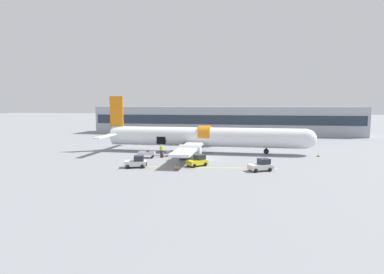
{
  "coord_description": "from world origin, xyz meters",
  "views": [
    {
      "loc": [
        6.75,
        -49.48,
        8.86
      ],
      "look_at": [
        -2.77,
        3.41,
        3.1
      ],
      "focal_mm": 28.0,
      "sensor_mm": 36.0,
      "label": 1
    }
  ],
  "objects_px": {
    "baggage_cart_queued": "(147,155)",
    "ground_crew_loader_a": "(161,150)",
    "ground_crew_driver": "(195,151)",
    "suitcase_on_tarmac_upright": "(162,156)",
    "baggage_cart_loading": "(176,153)",
    "airplane": "(202,138)",
    "baggage_tug_rear": "(261,166)",
    "baggage_tug_lead": "(198,161)",
    "baggage_tug_mid": "(136,162)",
    "ground_crew_loader_b": "(200,150)"
  },
  "relations": [
    {
      "from": "ground_crew_loader_a",
      "to": "baggage_tug_rear",
      "type": "bearing_deg",
      "value": -30.33
    },
    {
      "from": "baggage_tug_lead",
      "to": "ground_crew_loader_a",
      "type": "height_order",
      "value": "ground_crew_loader_a"
    },
    {
      "from": "airplane",
      "to": "ground_crew_driver",
      "type": "relative_size",
      "value": 25.77
    },
    {
      "from": "ground_crew_loader_b",
      "to": "baggage_tug_lead",
      "type": "bearing_deg",
      "value": -83.66
    },
    {
      "from": "baggage_cart_queued",
      "to": "ground_crew_loader_b",
      "type": "bearing_deg",
      "value": 30.12
    },
    {
      "from": "baggage_tug_lead",
      "to": "baggage_tug_mid",
      "type": "height_order",
      "value": "baggage_tug_mid"
    },
    {
      "from": "baggage_tug_lead",
      "to": "ground_crew_loader_b",
      "type": "height_order",
      "value": "ground_crew_loader_b"
    },
    {
      "from": "baggage_tug_lead",
      "to": "ground_crew_loader_a",
      "type": "distance_m",
      "value": 11.29
    },
    {
      "from": "baggage_cart_queued",
      "to": "suitcase_on_tarmac_upright",
      "type": "height_order",
      "value": "baggage_cart_queued"
    },
    {
      "from": "baggage_tug_mid",
      "to": "ground_crew_loader_a",
      "type": "xyz_separation_m",
      "value": [
        0.57,
        10.67,
        0.2
      ]
    },
    {
      "from": "baggage_tug_mid",
      "to": "baggage_cart_loading",
      "type": "height_order",
      "value": "baggage_tug_mid"
    },
    {
      "from": "airplane",
      "to": "ground_crew_loader_b",
      "type": "relative_size",
      "value": 23.56
    },
    {
      "from": "baggage_tug_lead",
      "to": "baggage_cart_queued",
      "type": "relative_size",
      "value": 0.83
    },
    {
      "from": "baggage_cart_queued",
      "to": "ground_crew_loader_a",
      "type": "bearing_deg",
      "value": 61.13
    },
    {
      "from": "ground_crew_loader_a",
      "to": "ground_crew_driver",
      "type": "bearing_deg",
      "value": 5.34
    },
    {
      "from": "baggage_cart_loading",
      "to": "ground_crew_driver",
      "type": "relative_size",
      "value": 2.59
    },
    {
      "from": "ground_crew_loader_a",
      "to": "ground_crew_driver",
      "type": "xyz_separation_m",
      "value": [
        5.95,
        0.56,
        -0.13
      ]
    },
    {
      "from": "baggage_cart_queued",
      "to": "baggage_tug_lead",
      "type": "bearing_deg",
      "value": -28.77
    },
    {
      "from": "baggage_tug_rear",
      "to": "ground_crew_loader_b",
      "type": "distance_m",
      "value": 15.51
    },
    {
      "from": "ground_crew_driver",
      "to": "suitcase_on_tarmac_upright",
      "type": "bearing_deg",
      "value": -150.36
    },
    {
      "from": "baggage_tug_mid",
      "to": "ground_crew_loader_b",
      "type": "xyz_separation_m",
      "value": [
        7.32,
        12.61,
        0.15
      ]
    },
    {
      "from": "baggage_cart_loading",
      "to": "ground_crew_driver",
      "type": "bearing_deg",
      "value": 15.09
    },
    {
      "from": "suitcase_on_tarmac_upright",
      "to": "baggage_cart_loading",
      "type": "bearing_deg",
      "value": 47.06
    },
    {
      "from": "baggage_cart_loading",
      "to": "ground_crew_loader_b",
      "type": "xyz_separation_m",
      "value": [
        4.03,
        2.26,
        0.42
      ]
    },
    {
      "from": "baggage_tug_lead",
      "to": "ground_crew_loader_a",
      "type": "xyz_separation_m",
      "value": [
        -7.86,
        8.09,
        0.24
      ]
    },
    {
      "from": "airplane",
      "to": "baggage_tug_lead",
      "type": "xyz_separation_m",
      "value": [
        1.22,
        -12.74,
        -2.08
      ]
    },
    {
      "from": "ground_crew_loader_a",
      "to": "suitcase_on_tarmac_upright",
      "type": "distance_m",
      "value": 2.59
    },
    {
      "from": "airplane",
      "to": "baggage_tug_mid",
      "type": "height_order",
      "value": "airplane"
    },
    {
      "from": "baggage_tug_rear",
      "to": "baggage_cart_loading",
      "type": "xyz_separation_m",
      "value": [
        -14.11,
        9.53,
        -0.25
      ]
    },
    {
      "from": "ground_crew_driver",
      "to": "baggage_tug_mid",
      "type": "bearing_deg",
      "value": -120.15
    },
    {
      "from": "ground_crew_loader_b",
      "to": "baggage_cart_queued",
      "type": "bearing_deg",
      "value": -149.88
    },
    {
      "from": "airplane",
      "to": "baggage_tug_rear",
      "type": "relative_size",
      "value": 11.42
    },
    {
      "from": "ground_crew_loader_a",
      "to": "ground_crew_loader_b",
      "type": "distance_m",
      "value": 7.02
    },
    {
      "from": "baggage_tug_mid",
      "to": "baggage_cart_queued",
      "type": "xyz_separation_m",
      "value": [
        -1.02,
        7.77,
        -0.2
      ]
    },
    {
      "from": "baggage_tug_mid",
      "to": "ground_crew_loader_b",
      "type": "height_order",
      "value": "baggage_tug_mid"
    },
    {
      "from": "baggage_tug_mid",
      "to": "baggage_tug_rear",
      "type": "relative_size",
      "value": 0.97
    },
    {
      "from": "airplane",
      "to": "suitcase_on_tarmac_upright",
      "type": "bearing_deg",
      "value": -129.76
    },
    {
      "from": "baggage_tug_lead",
      "to": "baggage_cart_queued",
      "type": "height_order",
      "value": "baggage_tug_lead"
    },
    {
      "from": "baggage_cart_queued",
      "to": "ground_crew_loader_a",
      "type": "xyz_separation_m",
      "value": [
        1.6,
        2.9,
        0.41
      ]
    },
    {
      "from": "baggage_tug_lead",
      "to": "ground_crew_loader_b",
      "type": "bearing_deg",
      "value": 96.34
    },
    {
      "from": "baggage_tug_rear",
      "to": "ground_crew_loader_a",
      "type": "height_order",
      "value": "ground_crew_loader_a"
    },
    {
      "from": "baggage_cart_queued",
      "to": "baggage_cart_loading",
      "type": "bearing_deg",
      "value": 30.92
    },
    {
      "from": "baggage_tug_lead",
      "to": "ground_crew_loader_b",
      "type": "relative_size",
      "value": 1.88
    },
    {
      "from": "baggage_tug_rear",
      "to": "ground_crew_driver",
      "type": "xyz_separation_m",
      "value": [
        -10.88,
        10.4,
        0.1
      ]
    },
    {
      "from": "ground_crew_driver",
      "to": "baggage_tug_rear",
      "type": "bearing_deg",
      "value": -43.72
    },
    {
      "from": "baggage_tug_rear",
      "to": "ground_crew_loader_b",
      "type": "relative_size",
      "value": 2.06
    },
    {
      "from": "airplane",
      "to": "baggage_tug_mid",
      "type": "relative_size",
      "value": 11.8
    },
    {
      "from": "baggage_tug_rear",
      "to": "ground_crew_loader_b",
      "type": "height_order",
      "value": "ground_crew_loader_b"
    },
    {
      "from": "baggage_tug_mid",
      "to": "airplane",
      "type": "bearing_deg",
      "value": 64.78
    },
    {
      "from": "baggage_tug_rear",
      "to": "ground_crew_loader_a",
      "type": "xyz_separation_m",
      "value": [
        -16.82,
        9.84,
        0.23
      ]
    }
  ]
}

